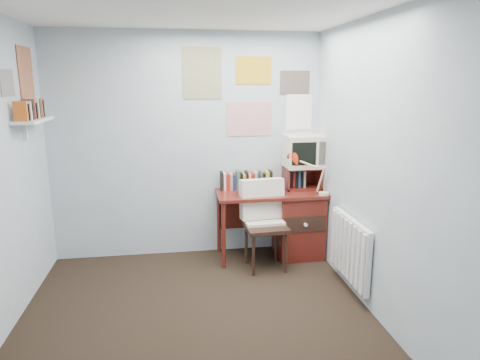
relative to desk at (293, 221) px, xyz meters
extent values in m
plane|color=black|center=(-1.17, -1.48, -0.41)|extent=(3.50, 3.50, 0.00)
cube|color=#B0C2C9|center=(-1.17, 0.27, 0.84)|extent=(3.00, 0.02, 2.50)
cube|color=#B0C2C9|center=(0.33, -1.48, 0.84)|extent=(0.02, 3.50, 2.50)
cube|color=maroon|center=(-0.27, 0.00, 0.34)|extent=(1.20, 0.55, 0.03)
cube|color=maroon|center=(0.06, 0.00, -0.04)|extent=(0.50, 0.50, 0.72)
cylinder|color=maroon|center=(-0.83, -0.24, -0.04)|extent=(0.04, 0.04, 0.72)
cylinder|color=maroon|center=(-0.83, 0.23, -0.04)|extent=(0.04, 0.04, 0.72)
cube|color=maroon|center=(-0.52, 0.25, 0.01)|extent=(0.64, 0.02, 0.30)
cube|color=black|center=(-0.39, -0.31, 0.05)|extent=(0.50, 0.48, 0.92)
cube|color=red|center=(0.27, -0.22, 0.56)|extent=(0.33, 0.30, 0.40)
cube|color=maroon|center=(0.12, 0.11, 0.48)|extent=(0.40, 0.30, 0.25)
cube|color=beige|center=(0.13, 0.13, 0.80)|extent=(0.42, 0.39, 0.40)
cube|color=maroon|center=(-0.51, 0.18, 0.46)|extent=(0.60, 0.14, 0.22)
cube|color=white|center=(0.29, -0.93, 0.01)|extent=(0.09, 0.80, 0.60)
cube|color=white|center=(-2.57, -0.38, 1.21)|extent=(0.20, 0.62, 0.24)
cube|color=white|center=(-0.47, 0.26, 1.44)|extent=(1.20, 0.01, 0.90)
cube|color=white|center=(-2.67, -0.38, 1.59)|extent=(0.01, 0.70, 0.60)
camera|label=1|loc=(-1.32, -4.50, 1.56)|focal=32.00mm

